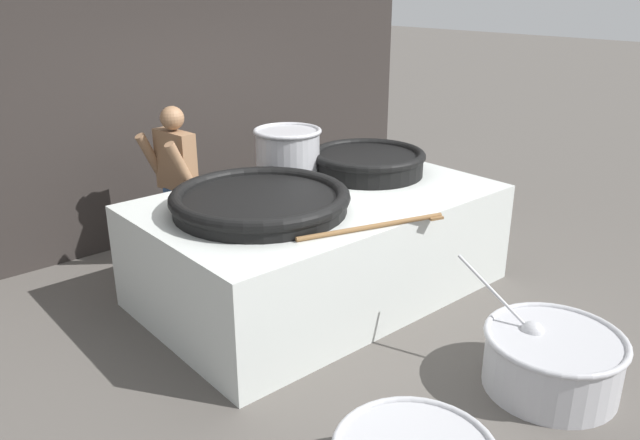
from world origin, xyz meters
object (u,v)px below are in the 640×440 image
Objects in this scene: giant_wok_far at (368,161)px; cook at (177,183)px; stock_pot at (288,152)px; giant_wok_near at (260,200)px; prep_bowl_vegetables at (552,358)px.

giant_wok_far is 1.92m from cook.
stock_pot is at bearing 146.02° from giant_wok_far.
giant_wok_far is 1.72× the size of stock_pot.
giant_wok_far is at bearing -33.98° from stock_pot.
giant_wok_near is 1.18× the size of prep_bowl_vegetables.
cook reaches higher than giant_wok_far.
cook is 1.30× the size of prep_bowl_vegetables.
cook is at bearing 104.90° from prep_bowl_vegetables.
cook reaches higher than prep_bowl_vegetables.
giant_wok_near is at bearing 111.84° from prep_bowl_vegetables.
stock_pot is (-0.67, 0.45, 0.12)m from giant_wok_far.
giant_wok_near is at bearing -172.63° from giant_wok_far.
giant_wok_near is 2.28× the size of stock_pot.
giant_wok_near is at bearing -141.33° from stock_pot.
stock_pot is 3.07m from prep_bowl_vegetables.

